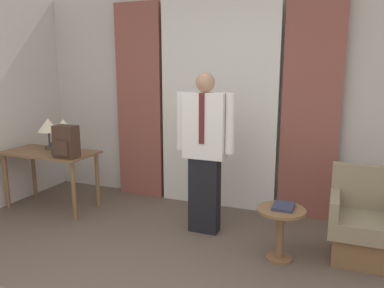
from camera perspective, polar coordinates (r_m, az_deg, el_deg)
The scene contains 13 objects.
wall_back at distance 4.78m, azimuth 4.41°, elevation 6.69°, with size 10.00×0.06×2.70m.
curtain_sheer_center at distance 4.66m, azimuth 3.93°, elevation 5.83°, with size 1.49×0.06×2.58m.
curtain_drape_left at distance 5.11m, azimuth -8.06°, elevation 6.25°, with size 0.65×0.06×2.58m.
curtain_drape_right at distance 4.46m, azimuth 17.66°, elevation 5.05°, with size 0.65×0.06×2.58m.
desk at distance 4.99m, azimuth -20.75°, elevation -2.31°, with size 1.16×0.58×0.73m.
table_lamp_left at distance 5.09m, azimuth -21.07°, elevation 2.57°, with size 0.27×0.27×0.39m.
table_lamp_right at distance 4.94m, azimuth -18.99°, elevation 2.45°, with size 0.27×0.27×0.39m.
bottle_near_edge at distance 4.69m, azimuth -20.33°, elevation -0.64°, with size 0.06×0.06×0.21m.
backpack at distance 4.53m, azimuth -18.65°, elevation 0.29°, with size 0.27×0.19×0.38m.
person at distance 3.92m, azimuth 1.97°, elevation -0.62°, with size 0.63×0.21×1.70m.
armchair at distance 3.87m, azimuth 24.73°, elevation -11.26°, with size 0.62×0.57×0.85m.
side_table at distance 3.60m, azimuth 13.35°, elevation -11.92°, with size 0.44×0.44×0.50m.
book at distance 3.56m, azimuth 13.77°, elevation -9.23°, with size 0.19×0.23×0.03m.
Camera 1 is at (1.40, -1.75, 1.76)m, focal length 35.00 mm.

